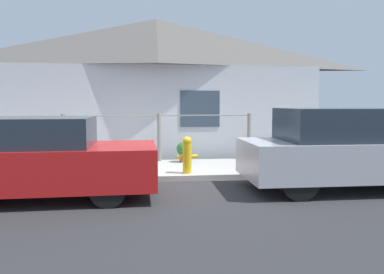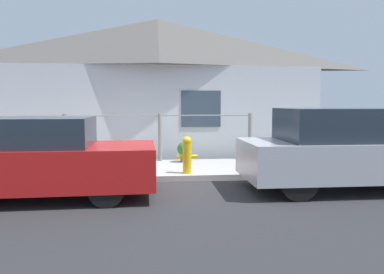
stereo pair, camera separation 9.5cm
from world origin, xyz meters
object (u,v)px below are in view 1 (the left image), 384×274
at_px(fire_hydrant, 187,154).
at_px(potted_plant_near_hydrant, 184,150).
at_px(car_left, 32,159).
at_px(car_right, 345,150).

xyz_separation_m(fire_hydrant, potted_plant_near_hydrant, (0.09, 1.53, -0.11)).
xyz_separation_m(car_left, fire_hydrant, (2.79, 1.36, -0.16)).
height_order(car_left, car_right, car_right).
xyz_separation_m(car_left, car_right, (5.62, 0.00, 0.07)).
xyz_separation_m(car_left, potted_plant_near_hydrant, (2.88, 2.89, -0.27)).
height_order(fire_hydrant, potted_plant_near_hydrant, fire_hydrant).
bearing_deg(potted_plant_near_hydrant, car_right, -46.52).
distance_m(car_left, car_right, 5.62).
bearing_deg(fire_hydrant, car_left, -154.09).
relative_size(car_right, fire_hydrant, 4.90).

